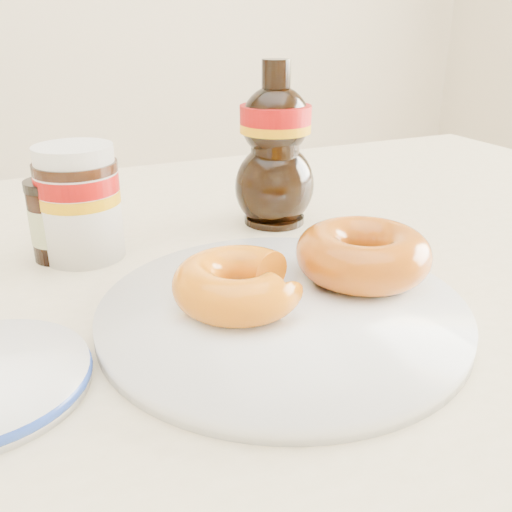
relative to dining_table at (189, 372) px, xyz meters
name	(u,v)px	position (x,y,z in m)	size (l,w,h in m)	color
dining_table	(189,372)	(0.00, 0.00, 0.00)	(1.40, 0.90, 0.75)	beige
plate	(283,311)	(0.05, -0.08, 0.09)	(0.28, 0.28, 0.01)	white
donut_bitten	(238,284)	(0.02, -0.07, 0.11)	(0.10, 0.10, 0.03)	#C95A0B
donut_whole	(363,254)	(0.14, -0.06, 0.12)	(0.11, 0.11, 0.04)	#A6510A
nutella_jar	(79,198)	(-0.06, 0.11, 0.14)	(0.08, 0.08, 0.11)	white
syrup_bottle	(275,145)	(0.15, 0.13, 0.17)	(0.09, 0.08, 0.18)	black
dark_jar	(56,221)	(-0.09, 0.12, 0.12)	(0.05, 0.05, 0.08)	black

